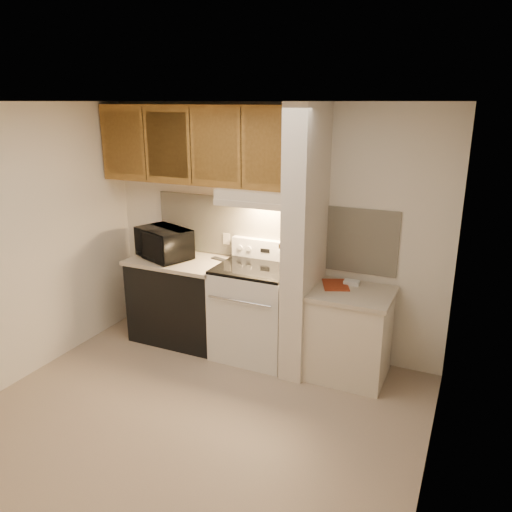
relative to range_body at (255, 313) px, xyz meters
The scene contains 50 objects.
floor 1.24m from the range_body, 90.00° to the right, with size 3.60×3.60×0.00m, color tan.
ceiling 2.34m from the range_body, 90.00° to the right, with size 3.60×3.60×0.00m, color white.
wall_back 0.86m from the range_body, 90.00° to the left, with size 3.60×0.02×2.50m, color white.
wall_left 2.28m from the range_body, 147.31° to the right, with size 0.02×3.00×2.50m, color white.
wall_right 2.28m from the range_body, 32.69° to the right, with size 0.02×3.00×2.50m, color white.
backsplash 0.84m from the range_body, 90.00° to the left, with size 2.60×0.02×0.63m, color beige.
range_body is the anchor object (origin of this frame).
oven_window 0.32m from the range_body, 90.00° to the right, with size 0.50×0.01×0.30m, color black.
oven_handle 0.44m from the range_body, 90.00° to the right, with size 0.02×0.02×0.65m, color silver.
cooktop 0.48m from the range_body, ahead, with size 0.74×0.64×0.03m, color black.
range_backguard 0.66m from the range_body, 90.00° to the left, with size 0.76×0.08×0.20m, color silver.
range_display 0.64m from the range_body, 90.00° to the left, with size 0.10×0.01×0.04m, color black.
range_knob_left_outer 0.70m from the range_body, 139.40° to the left, with size 0.05×0.05×0.02m, color silver.
range_knob_left_inner 0.66m from the range_body, 126.87° to the left, with size 0.05×0.05×0.02m, color silver.
range_knob_right_inner 0.66m from the range_body, 53.13° to the left, with size 0.05×0.05×0.02m, color silver.
range_knob_right_outer 0.70m from the range_body, 40.60° to the left, with size 0.05×0.05×0.02m, color silver.
dishwasher_front 0.88m from the range_body, behind, with size 1.00×0.63×0.87m, color black.
left_countertop 0.98m from the range_body, behind, with size 1.04×0.67×0.04m, color beige.
spoon_rest 0.68m from the range_body, 161.01° to the left, with size 0.20×0.06×0.01m, color black.
teal_jar 1.04m from the range_body, 165.38° to the left, with size 0.10×0.10×0.11m, color #2A5D51.
outlet 0.86m from the range_body, 146.31° to the left, with size 0.08×0.01×0.12m, color beige.
microwave 1.22m from the range_body, behind, with size 0.58×0.39×0.32m, color black.
partition_pillar 0.94m from the range_body, ahead, with size 0.22×0.70×2.50m, color beige.
pillar_trim 0.93m from the range_body, ahead, with size 0.01×0.70×0.04m, color olive.
knife_strip 0.95m from the range_body, ahead, with size 0.02×0.42×0.04m, color black.
knife_blade_a 0.88m from the range_body, 30.93° to the right, with size 0.01×0.04×0.16m, color silver.
knife_handle_a 1.01m from the range_body, 29.38° to the right, with size 0.02×0.02×0.10m, color black.
knife_blade_b 0.85m from the range_body, 20.65° to the right, with size 0.01×0.04×0.18m, color silver.
knife_handle_b 0.99m from the range_body, 17.95° to the right, with size 0.02×0.02×0.10m, color black.
knife_blade_c 0.83m from the range_body, ahead, with size 0.01×0.04×0.20m, color silver.
knife_handle_c 0.99m from the range_body, ahead, with size 0.02×0.02×0.10m, color black.
knife_blade_d 0.85m from the range_body, ahead, with size 0.01×0.04×0.16m, color silver.
knife_handle_d 0.98m from the range_body, ahead, with size 0.02×0.02×0.10m, color black.
knife_blade_e 0.85m from the range_body, 15.51° to the left, with size 0.01×0.04×0.18m, color silver.
knife_handle_e 0.99m from the range_body, 15.55° to the left, with size 0.02×0.02×0.10m, color black.
oven_mitt 0.85m from the range_body, 23.58° to the left, with size 0.03×0.09×0.22m, color slate.
right_cab_base 0.97m from the range_body, ahead, with size 0.70×0.60×0.81m, color beige.
right_countertop 1.04m from the range_body, ahead, with size 0.74×0.64×0.04m, color beige.
red_folder 0.89m from the range_body, ahead, with size 0.23×0.31×0.01m, color #953318.
white_box 1.02m from the range_body, 10.77° to the left, with size 0.14×0.10×0.04m, color white.
range_hood 1.17m from the range_body, 90.00° to the left, with size 0.78×0.44×0.15m, color beige.
hood_lip 1.12m from the range_body, 90.00° to the right, with size 0.78×0.04×0.06m, color beige.
upper_cabinets 1.77m from the range_body, 166.16° to the left, with size 2.18×0.33×0.77m, color olive.
cab_door_a 2.22m from the range_body, behind, with size 0.46×0.01×0.63m, color olive.
cab_gap_a 2.04m from the range_body, behind, with size 0.01×0.01×0.73m, color black.
cab_door_b 1.89m from the range_body, behind, with size 0.46×0.01×0.63m, color olive.
cab_gap_b 1.77m from the range_body, behind, with size 0.01×0.01×0.73m, color black.
cab_door_c 1.68m from the range_body, behind, with size 0.46×0.01×0.63m, color olive.
cab_gap_c 1.63m from the range_body, behind, with size 0.01×0.01×0.73m, color black.
cab_door_d 1.63m from the range_body, ahead, with size 0.46×0.01×0.63m, color olive.
Camera 1 is at (1.93, -3.05, 2.50)m, focal length 35.00 mm.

